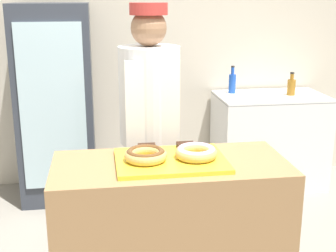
# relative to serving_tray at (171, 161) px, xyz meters

# --- Properties ---
(wall_back) EXTENTS (8.00, 0.06, 2.70)m
(wall_back) POSITION_rel_serving_tray_xyz_m (0.00, 2.13, 0.42)
(wall_back) COLOR beige
(wall_back) RESTS_ON ground_plane
(display_counter) EXTENTS (1.29, 0.59, 0.92)m
(display_counter) POSITION_rel_serving_tray_xyz_m (0.00, 0.00, -0.47)
(display_counter) COLOR #997047
(display_counter) RESTS_ON ground_plane
(serving_tray) EXTENTS (0.60, 0.45, 0.02)m
(serving_tray) POSITION_rel_serving_tray_xyz_m (0.00, 0.00, 0.00)
(serving_tray) COLOR yellow
(serving_tray) RESTS_ON display_counter
(donut_chocolate_glaze) EXTENTS (0.23, 0.23, 0.06)m
(donut_chocolate_glaze) POSITION_rel_serving_tray_xyz_m (-0.14, -0.01, 0.05)
(donut_chocolate_glaze) COLOR tan
(donut_chocolate_glaze) RESTS_ON serving_tray
(donut_light_glaze) EXTENTS (0.23, 0.23, 0.06)m
(donut_light_glaze) POSITION_rel_serving_tray_xyz_m (0.14, -0.01, 0.05)
(donut_light_glaze) COLOR tan
(donut_light_glaze) RESTS_ON serving_tray
(brownie_back_left) EXTENTS (0.10, 0.10, 0.03)m
(brownie_back_left) POSITION_rel_serving_tray_xyz_m (-0.11, 0.15, 0.03)
(brownie_back_left) COLOR black
(brownie_back_left) RESTS_ON serving_tray
(brownie_back_right) EXTENTS (0.10, 0.10, 0.03)m
(brownie_back_right) POSITION_rel_serving_tray_xyz_m (0.11, 0.15, 0.03)
(brownie_back_right) COLOR black
(brownie_back_right) RESTS_ON serving_tray
(baker_person) EXTENTS (0.40, 0.40, 1.76)m
(baker_person) POSITION_rel_serving_tray_xyz_m (-0.05, 0.61, -0.01)
(baker_person) COLOR #4C4C51
(baker_person) RESTS_ON ground_plane
(beverage_fridge) EXTENTS (0.65, 0.59, 1.74)m
(beverage_fridge) POSITION_rel_serving_tray_xyz_m (-0.75, 1.74, -0.06)
(beverage_fridge) COLOR #333842
(beverage_fridge) RESTS_ON ground_plane
(chest_freezer) EXTENTS (1.01, 0.64, 0.89)m
(chest_freezer) POSITION_rel_serving_tray_xyz_m (1.23, 1.75, -0.48)
(chest_freezer) COLOR white
(chest_freezer) RESTS_ON ground_plane
(bottle_amber) EXTENTS (0.08, 0.08, 0.22)m
(bottle_amber) POSITION_rel_serving_tray_xyz_m (1.42, 1.73, 0.04)
(bottle_amber) COLOR #99661E
(bottle_amber) RESTS_ON chest_freezer
(bottle_blue) EXTENTS (0.07, 0.07, 0.26)m
(bottle_blue) POSITION_rel_serving_tray_xyz_m (0.89, 1.90, 0.06)
(bottle_blue) COLOR #1E4CB2
(bottle_blue) RESTS_ON chest_freezer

